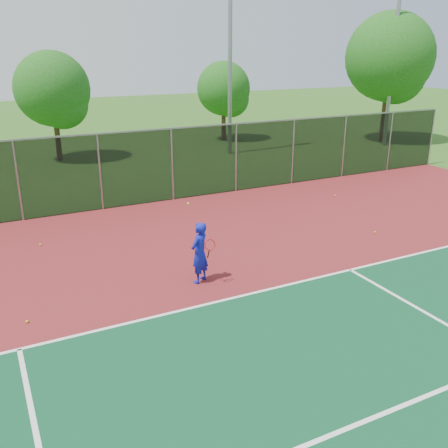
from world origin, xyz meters
The scene contains 13 objects.
ground centered at (0.00, 0.00, 0.00)m, with size 120.00×120.00×0.00m, color #2A5819.
court_apron centered at (0.00, 2.00, 0.01)m, with size 30.00×20.00×0.02m, color maroon.
fence_back centered at (0.00, 12.00, 1.56)m, with size 30.00×0.06×3.03m.
tennis_player centered at (-2.20, 4.29, 0.88)m, with size 0.75×0.76×2.29m.
practice_ball_0 centered at (-6.72, 4.09, 0.06)m, with size 0.07×0.07×0.07m, color #B0D018.
practice_ball_1 centered at (4.80, 5.02, 0.06)m, with size 0.07×0.07×0.07m, color #B0D018.
practice_ball_3 centered at (6.45, 9.28, 0.06)m, with size 0.07×0.07×0.07m, color #B0D018.
practice_ball_4 centered at (-5.78, 9.01, 0.06)m, with size 0.07×0.07×0.07m, color #B0D018.
floodlight_n centered at (6.65, 19.69, 6.83)m, with size 0.90×0.40×12.10m.
floodlight_ne centered at (17.06, 17.52, 6.83)m, with size 0.90×0.40×12.10m.
tree_back_left centered at (-2.86, 22.26, 3.78)m, with size 4.10×4.10×6.02m.
tree_back_mid centered at (8.52, 23.97, 3.33)m, with size 3.61×3.61×5.31m.
tree_back_right centered at (17.99, 18.63, 5.28)m, with size 5.73×5.73×8.41m.
Camera 1 is at (-7.18, -7.13, 6.11)m, focal length 40.00 mm.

